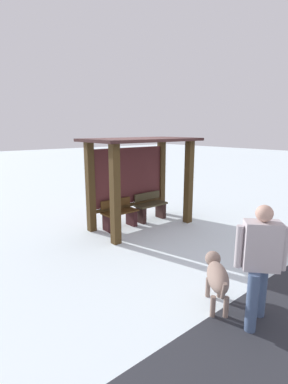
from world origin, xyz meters
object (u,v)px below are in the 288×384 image
object	(u,v)px
bus_shelter	(137,166)
dog	(217,275)
bench_left_inside	(120,216)
bench_center_inside	(151,208)
person_walking	(260,257)

from	to	relation	value
bus_shelter	dog	bearing A→B (deg)	-110.93
dog	bench_left_inside	bearing A→B (deg)	77.21
bench_center_inside	person_walking	bearing A→B (deg)	-113.48
dog	person_walking	bearing A→B (deg)	-85.12
bus_shelter	dog	xyz separation A→B (m)	(-1.32, -3.46, -1.10)
bench_center_inside	dog	world-z (taller)	bench_center_inside
bench_center_inside	dog	distance (m)	3.99
bus_shelter	dog	size ratio (longest dim) A/B	3.43
person_walking	dog	xyz separation A→B (m)	(-0.05, 0.58, -0.48)
person_walking	bus_shelter	bearing A→B (deg)	72.51
bench_left_inside	bus_shelter	bearing A→B (deg)	-9.37
person_walking	bench_center_inside	bearing A→B (deg)	66.52
bus_shelter	person_walking	size ratio (longest dim) A/B	1.78
bus_shelter	bench_center_inside	size ratio (longest dim) A/B	3.07
bench_left_inside	dog	distance (m)	3.64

